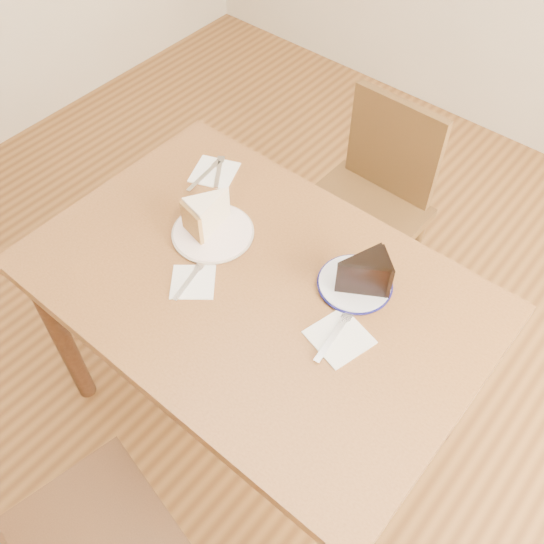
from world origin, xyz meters
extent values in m
plane|color=#4E2F15|center=(0.00, 0.00, 0.00)|extent=(4.00, 4.00, 0.00)
cube|color=#4C2C14|center=(0.00, 0.00, 0.73)|extent=(1.20, 0.80, 0.04)
cylinder|color=black|center=(-0.54, -0.34, 0.35)|extent=(0.06, 0.06, 0.71)
cylinder|color=black|center=(-0.54, 0.34, 0.35)|extent=(0.06, 0.06, 0.71)
cylinder|color=black|center=(0.54, 0.34, 0.35)|extent=(0.06, 0.06, 0.71)
cube|color=black|center=(0.04, -0.69, 0.41)|extent=(0.45, 0.45, 0.04)
cylinder|color=black|center=(-0.09, -0.50, 0.20)|extent=(0.03, 0.03, 0.39)
cube|color=#34200F|center=(-0.08, 0.63, 0.44)|extent=(0.42, 0.42, 0.04)
cylinder|color=#34200F|center=(0.10, 0.80, 0.21)|extent=(0.04, 0.04, 0.42)
cylinder|color=#34200F|center=(-0.25, 0.81, 0.21)|extent=(0.04, 0.04, 0.42)
cylinder|color=#34200F|center=(0.10, 0.45, 0.21)|extent=(0.04, 0.04, 0.42)
cylinder|color=#34200F|center=(-0.26, 0.46, 0.21)|extent=(0.04, 0.04, 0.42)
cube|color=#34200F|center=(-0.07, 0.81, 0.65)|extent=(0.35, 0.04, 0.37)
cylinder|color=white|center=(-0.20, 0.05, 0.76)|extent=(0.22, 0.22, 0.01)
cylinder|color=white|center=(0.21, 0.16, 0.76)|extent=(0.19, 0.19, 0.01)
cube|color=white|center=(-0.13, -0.10, 0.75)|extent=(0.16, 0.16, 0.00)
cube|color=white|center=(0.27, 0.00, 0.75)|extent=(0.16, 0.16, 0.00)
cube|color=white|center=(-0.38, 0.24, 0.75)|extent=(0.17, 0.17, 0.00)
cube|color=silver|center=(-0.13, -0.11, 0.76)|extent=(0.05, 0.14, 0.00)
cube|color=white|center=(0.26, -0.01, 0.76)|extent=(0.04, 0.17, 0.00)
cube|color=silver|center=(-0.37, 0.25, 0.76)|extent=(0.09, 0.12, 0.00)
cube|color=white|center=(-0.39, 0.21, 0.76)|extent=(0.03, 0.16, 0.00)
camera|label=1|loc=(0.66, -0.72, 2.00)|focal=40.00mm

